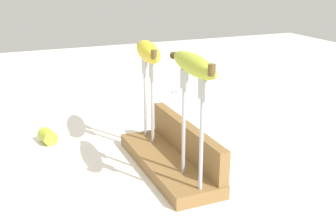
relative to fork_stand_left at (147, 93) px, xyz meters
The scene contains 10 objects.
ground_plane 0.18m from the fork_stand_left, ahead, with size 3.00×3.00×0.00m, color white.
wooden_board 0.17m from the fork_stand_left, ahead, with size 0.32×0.11×0.03m, color olive.
board_backstop 0.14m from the fork_stand_left, 22.66° to the left, with size 0.32×0.02×0.07m, color olive.
fork_stand_left is the anchor object (origin of this frame).
fork_stand_right 0.22m from the fork_stand_left, ahead, with size 0.10×0.01×0.20m.
banana_raised_left 0.09m from the fork_stand_left, behind, with size 0.18×0.07×0.04m.
banana_raised_right 0.25m from the fork_stand_left, ahead, with size 0.18×0.05×0.04m.
fork_fallen_near 0.20m from the fork_stand_left, 113.21° to the left, with size 0.04×0.19×0.01m.
fork_fallen_far 0.47m from the fork_stand_left, 149.65° to the left, with size 0.11×0.14×0.01m.
banana_chunk_near 0.27m from the fork_stand_left, 122.08° to the right, with size 0.05×0.04×0.03m.
Camera 1 is at (0.75, -0.32, 0.40)m, focal length 45.62 mm.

